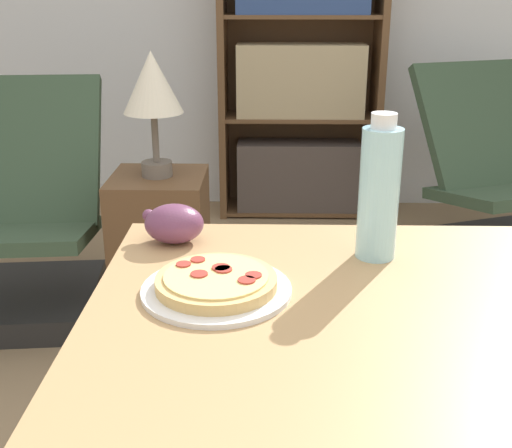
# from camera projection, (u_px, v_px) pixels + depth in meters

# --- Properties ---
(dining_table) EXTENTS (1.07, 0.89, 0.72)m
(dining_table) POSITION_uv_depth(u_px,v_px,m) (406.00, 378.00, 1.05)
(dining_table) COLOR tan
(dining_table) RESTS_ON ground_plane
(pizza_on_plate) EXTENTS (0.26, 0.26, 0.04)m
(pizza_on_plate) POSITION_uv_depth(u_px,v_px,m) (216.00, 285.00, 1.12)
(pizza_on_plate) COLOR white
(pizza_on_plate) RESTS_ON dining_table
(grape_bunch) EXTENTS (0.13, 0.10, 0.08)m
(grape_bunch) POSITION_uv_depth(u_px,v_px,m) (174.00, 224.00, 1.33)
(grape_bunch) COLOR #6B3856
(grape_bunch) RESTS_ON dining_table
(drink_bottle) EXTENTS (0.08, 0.08, 0.29)m
(drink_bottle) POSITION_uv_depth(u_px,v_px,m) (379.00, 192.00, 1.23)
(drink_bottle) COLOR #A3DBEA
(drink_bottle) RESTS_ON dining_table
(lounge_chair_near) EXTENTS (0.72, 0.82, 0.88)m
(lounge_chair_near) POSITION_uv_depth(u_px,v_px,m) (14.00, 242.00, 2.49)
(lounge_chair_near) COLOR black
(lounge_chair_near) RESTS_ON ground_plane
(lounge_chair_far) EXTENTS (0.85, 0.94, 0.88)m
(lounge_chair_far) POSITION_uv_depth(u_px,v_px,m) (501.00, 199.00, 2.98)
(lounge_chair_far) COLOR black
(lounge_chair_far) RESTS_ON ground_plane
(bookshelf) EXTENTS (0.86, 0.31, 1.61)m
(bookshelf) POSITION_uv_depth(u_px,v_px,m) (300.00, 76.00, 3.42)
(bookshelf) COLOR brown
(bookshelf) RESTS_ON ground_plane
(side_table) EXTENTS (0.34, 0.34, 0.58)m
(side_table) POSITION_uv_depth(u_px,v_px,m) (162.00, 249.00, 2.42)
(side_table) COLOR brown
(side_table) RESTS_ON ground_plane
(table_lamp) EXTENTS (0.21, 0.21, 0.44)m
(table_lamp) POSITION_uv_depth(u_px,v_px,m) (152.00, 88.00, 2.20)
(table_lamp) COLOR #665B51
(table_lamp) RESTS_ON side_table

